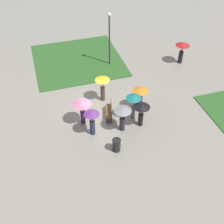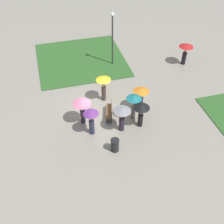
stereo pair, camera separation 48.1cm
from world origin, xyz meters
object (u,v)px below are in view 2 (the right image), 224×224
object	(u,v)px
crowd_person_black	(141,110)
crowd_person_purple	(91,118)
park_bench	(110,111)
lone_walker_far_path	(186,50)
crowd_person_teal	(134,102)
crowd_person_grey	(122,114)
lamp_post	(112,33)
trash_bin	(115,145)
crowd_person_orange	(141,95)
crowd_person_pink	(82,106)
crowd_person_yellow	(104,84)

from	to	relation	value
crowd_person_black	crowd_person_purple	xyz separation A→B (m)	(-0.14, -3.18, -0.03)
park_bench	lone_walker_far_path	xyz separation A→B (m)	(-4.85, 7.79, 0.90)
crowd_person_teal	crowd_person_grey	bearing A→B (deg)	-54.09
crowd_person_teal	crowd_person_purple	world-z (taller)	crowd_person_teal
lamp_post	crowd_person_black	size ratio (longest dim) A/B	2.54
trash_bin	crowd_person_grey	bearing A→B (deg)	150.67
lamp_post	crowd_person_orange	distance (m)	6.48
crowd_person_teal	crowd_person_orange	bearing A→B (deg)	129.45
trash_bin	crowd_person_pink	size ratio (longest dim) A/B	0.48
park_bench	crowd_person_pink	xyz separation A→B (m)	(0.14, -1.87, 0.91)
crowd_person_yellow	crowd_person_teal	distance (m)	2.81
park_bench	lamp_post	distance (m)	7.10
crowd_person_grey	crowd_person_purple	bearing A→B (deg)	44.75
crowd_person_yellow	lamp_post	bearing A→B (deg)	-174.97
crowd_person_yellow	crowd_person_grey	world-z (taller)	crowd_person_yellow
crowd_person_pink	lone_walker_far_path	xyz separation A→B (m)	(-4.99, 9.67, -0.01)
crowd_person_yellow	crowd_person_teal	size ratio (longest dim) A/B	1.02
park_bench	lamp_post	xyz separation A→B (m)	(-6.39, 1.90, 2.44)
crowd_person_black	crowd_person_teal	bearing A→B (deg)	-173.25
crowd_person_teal	lone_walker_far_path	size ratio (longest dim) A/B	1.03
crowd_person_pink	crowd_person_grey	size ratio (longest dim) A/B	0.99
crowd_person_pink	crowd_person_purple	world-z (taller)	crowd_person_purple
crowd_person_yellow	crowd_person_orange	bearing A→B (deg)	79.04
lamp_post	crowd_person_yellow	world-z (taller)	lamp_post
crowd_person_yellow	crowd_person_pink	bearing A→B (deg)	-16.28
trash_bin	crowd_person_orange	xyz separation A→B (m)	(-3.17, 2.69, 0.84)
park_bench	crowd_person_yellow	size ratio (longest dim) A/B	0.82
lamp_post	crowd_person_pink	bearing A→B (deg)	-30.01
crowd_person_teal	lone_walker_far_path	distance (m)	8.36
lamp_post	crowd_person_teal	distance (m)	7.14
crowd_person_yellow	park_bench	bearing A→B (deg)	26.72
lone_walker_far_path	trash_bin	bearing A→B (deg)	-83.90
crowd_person_pink	lone_walker_far_path	world-z (taller)	lone_walker_far_path
park_bench	crowd_person_teal	size ratio (longest dim) A/B	0.84
park_bench	lamp_post	size ratio (longest dim) A/B	0.35
crowd_person_black	park_bench	bearing A→B (deg)	-138.58
lone_walker_far_path	crowd_person_orange	bearing A→B (deg)	-87.38
crowd_person_yellow	crowd_person_black	size ratio (longest dim) A/B	1.09
crowd_person_teal	crowd_person_orange	world-z (taller)	crowd_person_teal
crowd_person_purple	lamp_post	bearing A→B (deg)	1.29
crowd_person_yellow	lone_walker_far_path	size ratio (longest dim) A/B	1.04
crowd_person_teal	park_bench	bearing A→B (deg)	-116.04
crowd_person_teal	crowd_person_pink	world-z (taller)	crowd_person_teal
lamp_post	trash_bin	world-z (taller)	lamp_post
crowd_person_orange	crowd_person_pink	size ratio (longest dim) A/B	0.99
crowd_person_black	crowd_person_pink	bearing A→B (deg)	-118.01
lamp_post	lone_walker_far_path	bearing A→B (deg)	75.30
crowd_person_yellow	crowd_person_grey	size ratio (longest dim) A/B	1.05
lamp_post	lone_walker_far_path	xyz separation A→B (m)	(1.55, 5.90, -1.54)
crowd_person_pink	crowd_person_black	bearing A→B (deg)	-51.65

